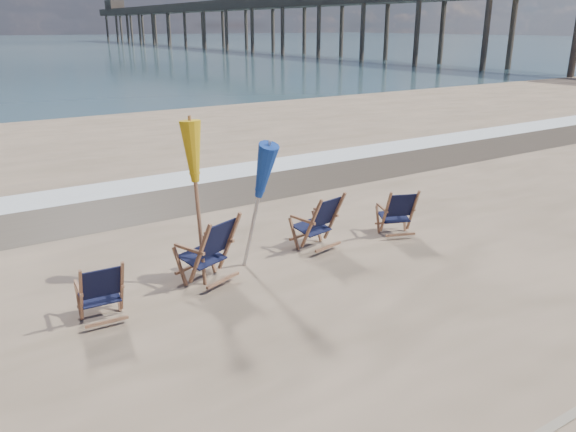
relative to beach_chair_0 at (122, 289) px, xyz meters
name	(u,v)px	position (x,y,z in m)	size (l,w,h in m)	color
surf_foam	(152,183)	(2.62, 6.26, -0.44)	(200.00, 1.40, 0.01)	silver
wet_sand_strip	(176,198)	(2.62, 4.76, -0.44)	(200.00, 2.60, 0.00)	#42362A
beach_chair_0	(122,289)	(0.00, 0.00, 0.00)	(0.57, 0.64, 0.89)	black
beach_chair_1	(230,244)	(1.75, 0.41, 0.10)	(0.70, 0.78, 1.09)	black
beach_chair_2	(335,218)	(3.84, 0.59, 0.06)	(0.65, 0.73, 1.02)	black
beach_chair_3	(413,212)	(5.31, 0.21, 0.02)	(0.59, 0.66, 0.92)	black
umbrella_yellow	(196,161)	(1.30, 0.48, 1.40)	(0.30, 0.30, 2.39)	#8E5D40
umbrella_blue	(254,170)	(2.18, 0.40, 1.18)	(0.30, 0.30, 2.15)	#A5A5AD
fishing_pier	(242,18)	(40.62, 71.96, 4.20)	(4.40, 140.00, 9.30)	#4C4137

